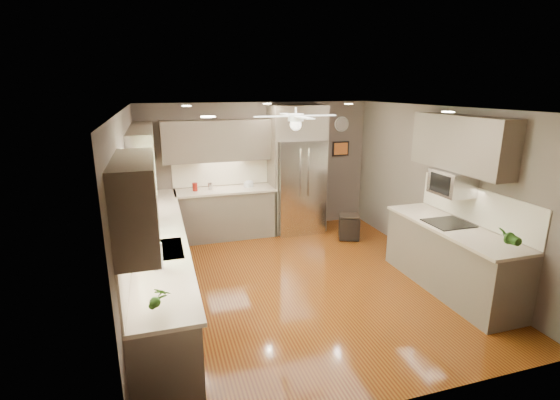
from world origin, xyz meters
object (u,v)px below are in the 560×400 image
soap_bottle (149,231)px  stool (349,227)px  potted_plant_left (160,298)px  potted_plant_right (509,237)px  refrigerator (298,172)px  microwave (452,183)px  bowl (249,186)px  paper_towel (157,256)px  canister_a (195,187)px  canister_b (210,186)px

soap_bottle → stool: (3.52, 1.45, -0.79)m
potted_plant_left → potted_plant_right: 3.86m
refrigerator → microwave: bearing=-63.9°
bowl → microwave: microwave is taller
potted_plant_left → paper_towel: size_ratio=0.94×
potted_plant_right → stool: bearing=98.0°
canister_a → stool: (2.73, -0.80, -0.78)m
potted_plant_left → canister_a: bearing=80.5°
potted_plant_right → bowl: (-2.16, 3.91, -0.14)m
potted_plant_left → soap_bottle: bearing=92.9°
soap_bottle → stool: soap_bottle is taller
soap_bottle → stool: size_ratio=0.38×
microwave → canister_b: bearing=137.3°
potted_plant_right → paper_towel: potted_plant_right is taller
potted_plant_right → refrigerator: (-1.20, 3.87, 0.08)m
bowl → potted_plant_right: bearing=-61.1°
potted_plant_right → microwave: bearing=83.8°
refrigerator → stool: bearing=-45.0°
canister_b → microwave: size_ratio=0.23×
bowl → stool: bearing=-25.2°
refrigerator → stool: refrigerator is taller
bowl → stool: bowl is taller
canister_a → potted_plant_left: (-0.69, -4.14, 0.07)m
canister_a → stool: 2.95m
canister_b → paper_towel: (-0.98, -3.27, 0.07)m
potted_plant_left → potted_plant_right: size_ratio=0.88×
canister_a → bowl: size_ratio=0.71×
soap_bottle → refrigerator: (2.75, 2.21, 0.16)m
soap_bottle → bowl: 2.88m
microwave → stool: microwave is taller
potted_plant_right → paper_towel: size_ratio=1.06×
microwave → stool: bearing=106.1°
potted_plant_left → canister_b: bearing=76.9°
potted_plant_left → refrigerator: size_ratio=0.12×
bowl → refrigerator: (0.96, -0.05, 0.22)m
canister_b → paper_towel: bearing=-106.8°
potted_plant_left → stool: (3.42, 3.33, -0.85)m
canister_a → potted_plant_right: potted_plant_right is taller
refrigerator → paper_towel: size_ratio=7.92×
canister_a → paper_towel: 3.31m
refrigerator → microwave: size_ratio=4.45×
potted_plant_right → bowl: size_ratio=1.58×
bowl → refrigerator: bearing=-2.9°
canister_b → potted_plant_left: size_ratio=0.44×
bowl → potted_plant_left: bearing=-112.2°
microwave → potted_plant_right: bearing=-96.2°
stool → microwave: bearing=-73.9°
canister_b → microwave: (3.01, -2.78, 0.47)m
potted_plant_right → stool: 3.25m
refrigerator → potted_plant_left: bearing=-122.9°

